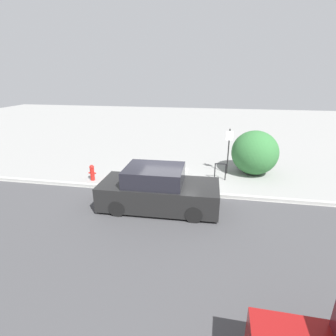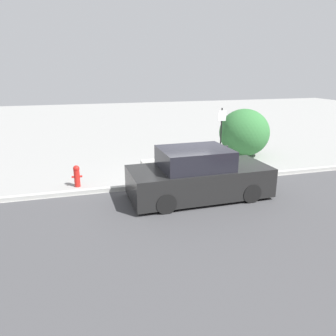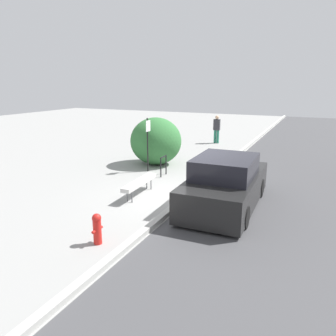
{
  "view_description": "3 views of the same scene",
  "coord_description": "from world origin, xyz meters",
  "px_view_note": "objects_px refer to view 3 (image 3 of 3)",
  "views": [
    {
      "loc": [
        1.83,
        -10.04,
        4.79
      ],
      "look_at": [
        -0.09,
        0.57,
        0.91
      ],
      "focal_mm": 28.0,
      "sensor_mm": 36.0,
      "label": 1
    },
    {
      "loc": [
        -3.7,
        -10.45,
        3.91
      ],
      "look_at": [
        -0.67,
        0.14,
        0.59
      ],
      "focal_mm": 35.0,
      "sensor_mm": 36.0,
      "label": 2
    },
    {
      "loc": [
        -9.53,
        -3.78,
        3.74
      ],
      "look_at": [
        1.11,
        1.18,
        0.66
      ],
      "focal_mm": 35.0,
      "sensor_mm": 36.0,
      "label": 3
    }
  ],
  "objects_px": {
    "sign_post": "(148,140)",
    "fire_hydrant": "(97,228)",
    "bench": "(140,182)",
    "pedestrian": "(217,128)",
    "parked_car_near": "(225,185)",
    "bike_rack": "(163,164)"
  },
  "relations": [
    {
      "from": "bench",
      "to": "fire_hydrant",
      "type": "xyz_separation_m",
      "value": [
        -3.44,
        -0.81,
        -0.05
      ]
    },
    {
      "from": "pedestrian",
      "to": "parked_car_near",
      "type": "relative_size",
      "value": 0.39
    },
    {
      "from": "sign_post",
      "to": "bike_rack",
      "type": "bearing_deg",
      "value": -111.26
    },
    {
      "from": "bench",
      "to": "sign_post",
      "type": "distance_m",
      "value": 3.27
    },
    {
      "from": "fire_hydrant",
      "to": "bench",
      "type": "bearing_deg",
      "value": 13.3
    },
    {
      "from": "sign_post",
      "to": "fire_hydrant",
      "type": "relative_size",
      "value": 3.01
    },
    {
      "from": "sign_post",
      "to": "pedestrian",
      "type": "relative_size",
      "value": 1.32
    },
    {
      "from": "sign_post",
      "to": "pedestrian",
      "type": "distance_m",
      "value": 7.88
    },
    {
      "from": "bench",
      "to": "fire_hydrant",
      "type": "relative_size",
      "value": 2.68
    },
    {
      "from": "bench",
      "to": "sign_post",
      "type": "height_order",
      "value": "sign_post"
    },
    {
      "from": "fire_hydrant",
      "to": "parked_car_near",
      "type": "relative_size",
      "value": 0.17
    },
    {
      "from": "sign_post",
      "to": "parked_car_near",
      "type": "relative_size",
      "value": 0.52
    },
    {
      "from": "bike_rack",
      "to": "fire_hydrant",
      "type": "xyz_separation_m",
      "value": [
        -5.98,
        -1.14,
        -0.09
      ]
    },
    {
      "from": "bike_rack",
      "to": "parked_car_near",
      "type": "xyz_separation_m",
      "value": [
        -2.32,
        -3.23,
        0.21
      ]
    },
    {
      "from": "fire_hydrant",
      "to": "pedestrian",
      "type": "bearing_deg",
      "value": 5.5
    },
    {
      "from": "bike_rack",
      "to": "sign_post",
      "type": "distance_m",
      "value": 1.31
    },
    {
      "from": "bike_rack",
      "to": "parked_car_near",
      "type": "height_order",
      "value": "parked_car_near"
    },
    {
      "from": "sign_post",
      "to": "pedestrian",
      "type": "bearing_deg",
      "value": -4.96
    },
    {
      "from": "bench",
      "to": "pedestrian",
      "type": "xyz_separation_m",
      "value": [
        10.73,
        0.55,
        0.48
      ]
    },
    {
      "from": "bike_rack",
      "to": "fire_hydrant",
      "type": "bearing_deg",
      "value": -169.22
    },
    {
      "from": "fire_hydrant",
      "to": "parked_car_near",
      "type": "bearing_deg",
      "value": -29.67
    },
    {
      "from": "fire_hydrant",
      "to": "pedestrian",
      "type": "height_order",
      "value": "pedestrian"
    }
  ]
}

